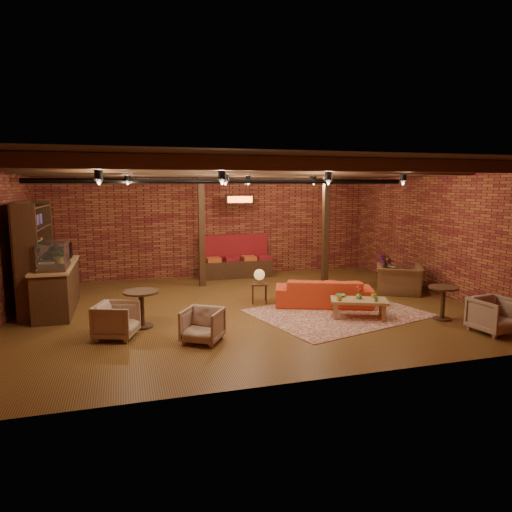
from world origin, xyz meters
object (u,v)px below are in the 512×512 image
object	(u,v)px
round_table_left	(142,303)
plant_tall	(386,240)
coffee_table	(358,301)
side_table_lamp	(259,277)
sofa	(323,292)
armchair_b	(203,324)
side_table_book	(390,269)
armchair_a	(116,319)
round_table_right	(443,298)
armchair_far	(494,314)
armchair_right	(399,275)

from	to	relation	value
round_table_left	plant_tall	size ratio (longest dim) A/B	0.29
coffee_table	side_table_lamp	world-z (taller)	side_table_lamp
sofa	armchair_b	xyz separation A→B (m)	(-3.08, -1.66, 0.01)
side_table_book	coffee_table	bearing A→B (deg)	-132.53
armchair_a	round_table_right	xyz separation A→B (m)	(6.44, -0.69, 0.11)
sofa	round_table_right	size ratio (longest dim) A/B	3.15
round_table_right	side_table_book	bearing A→B (deg)	76.24
armchair_b	plant_tall	bearing A→B (deg)	62.27
coffee_table	armchair_b	size ratio (longest dim) A/B	1.94
coffee_table	armchair_far	distance (m)	2.53
armchair_right	round_table_right	distance (m)	2.31
sofa	plant_tall	bearing A→B (deg)	-127.71
round_table_left	side_table_book	bearing A→B (deg)	16.50
armchair_b	armchair_far	size ratio (longest dim) A/B	0.90
armchair_b	side_table_book	size ratio (longest dim) A/B	1.10
coffee_table	armchair_a	distance (m)	4.84
side_table_book	armchair_far	world-z (taller)	armchair_far
armchair_a	armchair_far	world-z (taller)	armchair_far
side_table_lamp	armchair_a	size ratio (longest dim) A/B	1.13
armchair_a	plant_tall	world-z (taller)	plant_tall
coffee_table	round_table_left	size ratio (longest dim) A/B	1.77
sofa	armchair_right	xyz separation A→B (m)	(2.36, 0.56, 0.17)
sofa	armchair_b	size ratio (longest dim) A/B	3.29
armchair_a	armchair_b	world-z (taller)	armchair_a
round_table_left	armchair_far	size ratio (longest dim) A/B	0.98
coffee_table	plant_tall	bearing A→B (deg)	49.48
side_table_book	armchair_a	bearing A→B (deg)	-160.81
armchair_b	armchair_right	xyz separation A→B (m)	(5.45, 2.22, 0.16)
round_table_left	plant_tall	xyz separation A→B (m)	(6.69, 2.11, 0.76)
armchair_right	round_table_right	bearing A→B (deg)	109.06
coffee_table	round_table_left	bearing A→B (deg)	172.16
side_table_lamp	armchair_b	bearing A→B (deg)	-126.84
armchair_right	plant_tall	xyz separation A→B (m)	(0.25, 1.06, 0.76)
side_table_lamp	round_table_left	xyz separation A→B (m)	(-2.74, -1.16, -0.12)
sofa	plant_tall	size ratio (longest dim) A/B	0.87
round_table_left	armchair_far	distance (m)	6.70
side_table_lamp	coffee_table	bearing A→B (deg)	-47.13
plant_tall	sofa	bearing A→B (deg)	-148.19
side_table_lamp	armchair_far	size ratio (longest dim) A/B	1.09
sofa	round_table_left	size ratio (longest dim) A/B	3.01
coffee_table	round_table_right	bearing A→B (deg)	-20.62
armchair_b	armchair_right	world-z (taller)	armchair_right
round_table_right	armchair_far	size ratio (longest dim) A/B	0.94
armchair_far	armchair_a	bearing A→B (deg)	158.72
side_table_book	round_table_right	size ratio (longest dim) A/B	0.87
coffee_table	round_table_left	world-z (taller)	round_table_left
armchair_b	armchair_right	bearing A→B (deg)	54.54
armchair_far	plant_tall	world-z (taller)	plant_tall
sofa	armchair_b	world-z (taller)	armchair_b
round_table_left	armchair_far	world-z (taller)	armchair_far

